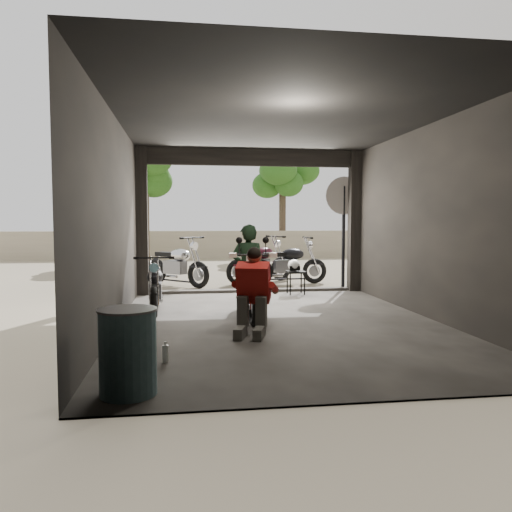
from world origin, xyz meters
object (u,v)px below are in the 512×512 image
object	(u,v)px
main_bike	(249,285)
helmet	(294,265)
outside_bike_b	(260,259)
outside_bike_c	(288,260)
mechanic	(252,294)
oil_drum	(128,353)
rider	(248,270)
outside_bike_a	(176,261)
left_bike	(155,284)
stool	(296,274)
sign_post	(344,213)

from	to	relation	value
main_bike	helmet	bearing A→B (deg)	62.52
outside_bike_b	outside_bike_c	bearing A→B (deg)	-151.62
mechanic	oil_drum	xyz separation A→B (m)	(-1.45, -2.24, -0.20)
mechanic	oil_drum	size ratio (longest dim) A/B	1.49
outside_bike_c	oil_drum	world-z (taller)	outside_bike_c
main_bike	rider	world-z (taller)	rider
outside_bike_a	mechanic	bearing A→B (deg)	-124.49
left_bike	rider	world-z (taller)	rider
main_bike	outside_bike_b	xyz separation A→B (m)	(0.91, 4.82, 0.05)
oil_drum	stool	bearing A→B (deg)	63.96
outside_bike_b	mechanic	bearing A→B (deg)	141.94
outside_bike_c	sign_post	xyz separation A→B (m)	(1.06, -1.27, 1.20)
outside_bike_c	mechanic	bearing A→B (deg)	160.63
left_bike	outside_bike_c	xyz separation A→B (m)	(3.14, 3.54, 0.10)
outside_bike_b	oil_drum	distance (m)	8.67
outside_bike_c	outside_bike_b	bearing A→B (deg)	54.15
outside_bike_b	oil_drum	xyz separation A→B (m)	(-2.48, -8.31, -0.21)
main_bike	outside_bike_a	size ratio (longest dim) A/B	0.93
main_bike	left_bike	bearing A→B (deg)	151.46
left_bike	oil_drum	distance (m)	4.34
helmet	oil_drum	bearing A→B (deg)	-125.75
left_bike	outside_bike_b	bearing A→B (deg)	56.53
outside_bike_a	stool	bearing A→B (deg)	-81.31
left_bike	sign_post	distance (m)	4.95
outside_bike_c	left_bike	bearing A→B (deg)	135.69
sign_post	stool	bearing A→B (deg)	-156.38
outside_bike_b	stool	distance (m)	2.36
outside_bike_c	stool	xyz separation A→B (m)	(-0.21, -1.88, -0.16)
outside_bike_c	stool	distance (m)	1.90
stool	oil_drum	xyz separation A→B (m)	(-2.93, -6.00, -0.05)
stool	left_bike	bearing A→B (deg)	-150.45
rider	mechanic	distance (m)	1.63
rider	stool	bearing A→B (deg)	-115.11
main_bike	outside_bike_c	distance (m)	4.66
outside_bike_a	sign_post	distance (m)	4.25
mechanic	stool	distance (m)	4.04
left_bike	stool	bearing A→B (deg)	28.08
left_bike	outside_bike_c	world-z (taller)	outside_bike_c
outside_bike_c	sign_post	world-z (taller)	sign_post
outside_bike_a	rider	xyz separation A→B (m)	(1.29, -4.01, 0.16)
main_bike	left_bike	world-z (taller)	main_bike
outside_bike_a	oil_drum	xyz separation A→B (m)	(-0.32, -7.86, -0.22)
left_bike	sign_post	world-z (taller)	sign_post
main_bike	stool	xyz separation A→B (m)	(1.36, 2.51, -0.12)
outside_bike_b	rider	size ratio (longest dim) A/B	1.16
outside_bike_a	stool	world-z (taller)	outside_bike_a
main_bike	stool	size ratio (longest dim) A/B	3.24
outside_bike_a	mechanic	xyz separation A→B (m)	(1.14, -5.62, -0.02)
mechanic	rider	bearing A→B (deg)	101.60
outside_bike_b	outside_bike_a	bearing A→B (deg)	73.40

